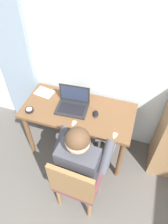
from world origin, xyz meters
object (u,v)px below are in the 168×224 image
(person_seated, at_px, (83,156))
(computer_mouse, at_px, (96,114))
(notebook_pad, at_px, (44,92))
(desk, at_px, (78,116))
(desk_clock, at_px, (29,110))
(chair, at_px, (76,182))
(laptop, at_px, (73,104))

(person_seated, height_order, computer_mouse, person_seated)
(person_seated, distance_m, notebook_pad, 0.96)
(desk, height_order, desk_clock, desk_clock)
(desk_clock, bearing_deg, chair, -35.60)
(laptop, distance_m, computer_mouse, 0.28)
(notebook_pad, bearing_deg, laptop, -7.05)
(desk, bearing_deg, computer_mouse, -3.58)
(person_seated, xyz_separation_m, desk_clock, (-0.72, 0.33, 0.07))
(notebook_pad, bearing_deg, desk_clock, -86.26)
(person_seated, xyz_separation_m, laptop, (-0.29, 0.54, 0.11))
(desk, bearing_deg, chair, -72.90)
(notebook_pad, bearing_deg, person_seated, -34.30)
(laptop, relative_size, notebook_pad, 1.70)
(laptop, distance_m, notebook_pad, 0.42)
(laptop, bearing_deg, computer_mouse, -8.31)
(person_seated, bearing_deg, computer_mouse, 92.09)
(chair, relative_size, person_seated, 0.74)
(computer_mouse, xyz_separation_m, notebook_pad, (-0.68, 0.15, -0.01))
(computer_mouse, distance_m, desk_clock, 0.73)
(laptop, bearing_deg, person_seated, -61.40)
(chair, relative_size, computer_mouse, 8.83)
(person_seated, distance_m, desk_clock, 0.80)
(chair, xyz_separation_m, laptop, (-0.28, 0.72, 0.29))
(desk, xyz_separation_m, notebook_pad, (-0.47, 0.14, 0.12))
(desk, xyz_separation_m, person_seated, (0.22, -0.51, 0.05))
(chair, distance_m, laptop, 0.83)
(desk, relative_size, chair, 1.40)
(computer_mouse, relative_size, desk_clock, 1.11)
(person_seated, relative_size, notebook_pad, 5.72)
(desk, relative_size, notebook_pad, 5.91)
(desk, height_order, laptop, laptop)
(notebook_pad, bearing_deg, chair, -41.74)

